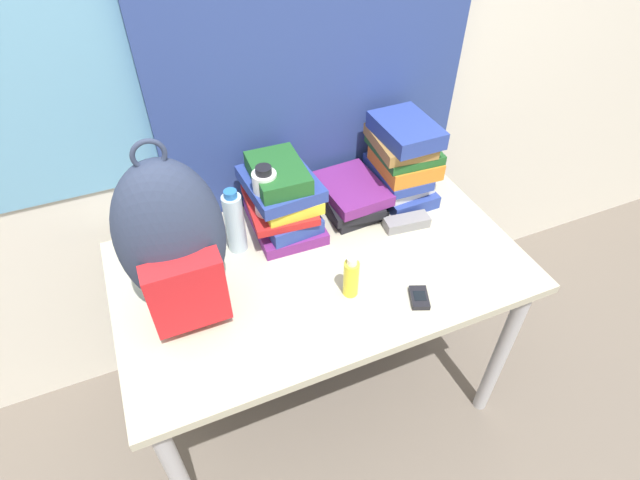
{
  "coord_description": "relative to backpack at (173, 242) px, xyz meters",
  "views": [
    {
      "loc": [
        -0.42,
        -0.63,
        1.84
      ],
      "look_at": [
        0.0,
        0.36,
        0.84
      ],
      "focal_mm": 28.0,
      "sensor_mm": 36.0,
      "label": 1
    }
  ],
  "objects": [
    {
      "name": "ground_plane",
      "position": [
        0.4,
        -0.38,
        -0.97
      ],
      "size": [
        12.0,
        12.0,
        0.0
      ],
      "primitive_type": "plane",
      "color": "#665B51"
    },
    {
      "name": "wall_back",
      "position": [
        0.4,
        0.43,
        0.28
      ],
      "size": [
        6.0,
        0.06,
        2.5
      ],
      "color": "silver",
      "rests_on": "ground_plane"
    },
    {
      "name": "curtain_blue",
      "position": [
        0.56,
        0.38,
        0.28
      ],
      "size": [
        1.05,
        0.04,
        2.5
      ],
      "color": "navy",
      "rests_on": "ground_plane"
    },
    {
      "name": "desk",
      "position": [
        0.4,
        -0.02,
        -0.32
      ],
      "size": [
        1.24,
        0.72,
        0.74
      ],
      "color": "#B7B299",
      "rests_on": "ground_plane"
    },
    {
      "name": "backpack",
      "position": [
        0.0,
        0.0,
        0.0
      ],
      "size": [
        0.28,
        0.25,
        0.52
      ],
      "color": "#2D3851",
      "rests_on": "desk"
    },
    {
      "name": "book_stack_left",
      "position": [
        0.36,
        0.19,
        -0.11
      ],
      "size": [
        0.23,
        0.28,
        0.25
      ],
      "color": "#6B2370",
      "rests_on": "desk"
    },
    {
      "name": "book_stack_center",
      "position": [
        0.61,
        0.2,
        -0.17
      ],
      "size": [
        0.21,
        0.28,
        0.1
      ],
      "color": "black",
      "rests_on": "desk"
    },
    {
      "name": "book_stack_right",
      "position": [
        0.8,
        0.2,
        -0.08
      ],
      "size": [
        0.22,
        0.27,
        0.3
      ],
      "color": "navy",
      "rests_on": "desk"
    },
    {
      "name": "water_bottle",
      "position": [
        0.19,
        0.15,
        -0.12
      ],
      "size": [
        0.06,
        0.06,
        0.23
      ],
      "color": "silver",
      "rests_on": "desk"
    },
    {
      "name": "sports_bottle",
      "position": [
        0.3,
        0.15,
        -0.09
      ],
      "size": [
        0.07,
        0.07,
        0.28
      ],
      "color": "white",
      "rests_on": "desk"
    },
    {
      "name": "sunscreen_bottle",
      "position": [
        0.44,
        -0.16,
        -0.16
      ],
      "size": [
        0.04,
        0.04,
        0.14
      ],
      "color": "yellow",
      "rests_on": "desk"
    },
    {
      "name": "cell_phone",
      "position": [
        0.61,
        -0.26,
        -0.22
      ],
      "size": [
        0.08,
        0.09,
        0.02
      ],
      "color": "black",
      "rests_on": "desk"
    },
    {
      "name": "sunglasses_case",
      "position": [
        0.74,
        0.03,
        -0.21
      ],
      "size": [
        0.16,
        0.07,
        0.04
      ],
      "color": "gray",
      "rests_on": "desk"
    }
  ]
}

